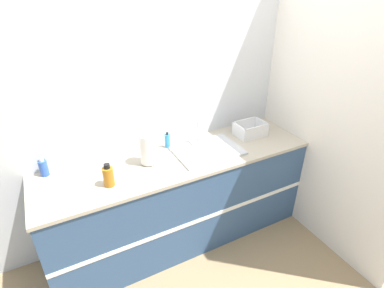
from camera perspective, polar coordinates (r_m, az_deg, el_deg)
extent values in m
plane|color=#937A56|center=(2.94, 0.75, -20.71)|extent=(12.00, 12.00, 0.00)
cube|color=silver|center=(2.67, -5.81, 8.15)|extent=(4.76, 0.06, 2.60)
cube|color=silver|center=(3.05, 18.65, 9.47)|extent=(0.06, 2.63, 2.60)
cube|color=#33517A|center=(2.83, -2.24, -10.65)|extent=(2.36, 0.63, 0.87)
cube|color=white|center=(2.63, 0.77, -14.48)|extent=(2.36, 0.01, 0.04)
cube|color=#B2A893|center=(2.57, -2.43, -2.87)|extent=(2.38, 0.65, 0.03)
cube|color=silver|center=(2.64, 3.02, -1.27)|extent=(0.58, 0.40, 0.02)
cylinder|color=silver|center=(2.73, 1.16, 2.38)|extent=(0.02, 0.02, 0.19)
cylinder|color=silver|center=(2.63, 1.93, 3.64)|extent=(0.02, 0.14, 0.02)
cylinder|color=#4C4C51|center=(2.51, -8.21, -3.51)|extent=(0.10, 0.10, 0.01)
cylinder|color=white|center=(2.44, -8.42, -0.90)|extent=(0.13, 0.13, 0.25)
cube|color=white|center=(2.97, 10.93, 1.81)|extent=(0.28, 0.20, 0.01)
cube|color=white|center=(2.88, 12.19, 2.19)|extent=(0.28, 0.01, 0.12)
cube|color=white|center=(3.01, 9.95, 3.66)|extent=(0.28, 0.01, 0.12)
cube|color=white|center=(2.87, 8.89, 2.41)|extent=(0.01, 0.20, 0.12)
cube|color=white|center=(3.03, 13.09, 3.44)|extent=(0.01, 0.20, 0.12)
cylinder|color=#2D56B7|center=(2.57, -26.41, -4.14)|extent=(0.06, 0.06, 0.13)
cylinder|color=silver|center=(2.53, -26.80, -2.64)|extent=(0.04, 0.04, 0.03)
cylinder|color=#B26B19|center=(2.27, -15.62, -6.02)|extent=(0.08, 0.08, 0.15)
cylinder|color=black|center=(2.22, -15.93, -4.07)|extent=(0.04, 0.04, 0.03)
cylinder|color=#338CCC|center=(2.69, -4.69, 0.57)|extent=(0.05, 0.05, 0.13)
cylinder|color=black|center=(2.65, -4.75, 1.99)|extent=(0.02, 0.02, 0.02)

